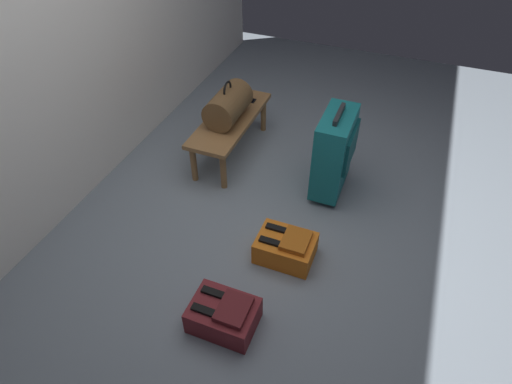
{
  "coord_description": "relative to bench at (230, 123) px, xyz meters",
  "views": [
    {
      "loc": [
        -2.02,
        -0.61,
        2.29
      ],
      "look_at": [
        0.1,
        0.22,
        0.25
      ],
      "focal_mm": 30.35,
      "sensor_mm": 36.0,
      "label": 1
    }
  ],
  "objects": [
    {
      "name": "suitcase_upright_teal",
      "position": [
        -0.16,
        -0.92,
        0.06
      ],
      "size": [
        0.47,
        0.24,
        0.71
      ],
      "color": "#14666B",
      "rests_on": "ground"
    },
    {
      "name": "back_wall",
      "position": [
        -0.76,
        0.88,
        1.09
      ],
      "size": [
        6.0,
        0.1,
        2.8
      ],
      "primitive_type": "cube",
      "color": "silver",
      "rests_on": "ground"
    },
    {
      "name": "backpack_maroon",
      "position": [
        -1.56,
        -0.65,
        -0.21
      ],
      "size": [
        0.28,
        0.38,
        0.21
      ],
      "color": "maroon",
      "rests_on": "ground"
    },
    {
      "name": "backpack_orange",
      "position": [
        -0.94,
        -0.82,
        -0.21
      ],
      "size": [
        0.28,
        0.38,
        0.21
      ],
      "color": "orange",
      "rests_on": "ground"
    },
    {
      "name": "cell_phone",
      "position": [
        0.31,
        -0.02,
        0.06
      ],
      "size": [
        0.07,
        0.14,
        0.01
      ],
      "color": "black",
      "rests_on": "bench"
    },
    {
      "name": "duffel_bag_brown",
      "position": [
        -0.03,
        -0.0,
        0.19
      ],
      "size": [
        0.44,
        0.26,
        0.34
      ],
      "color": "brown",
      "rests_on": "bench"
    },
    {
      "name": "bench",
      "position": [
        0.0,
        0.0,
        0.0
      ],
      "size": [
        1.0,
        0.36,
        0.36
      ],
      "color": "olive",
      "rests_on": "ground"
    },
    {
      "name": "ground_plane",
      "position": [
        -0.76,
        -0.72,
        -0.31
      ],
      "size": [
        6.6,
        6.6,
        0.0
      ],
      "primitive_type": "plane",
      "color": "slate"
    }
  ]
}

